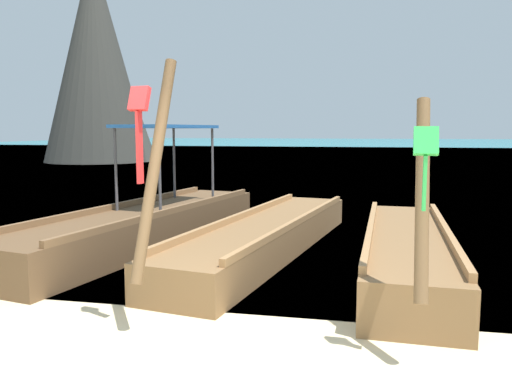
{
  "coord_description": "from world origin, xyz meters",
  "views": [
    {
      "loc": [
        1.52,
        -3.57,
        2.03
      ],
      "look_at": [
        0.0,
        3.77,
        1.12
      ],
      "focal_mm": 36.03,
      "sensor_mm": 36.0,
      "label": 1
    }
  ],
  "objects_px": {
    "longtail_boat_green_ribbon": "(407,252)",
    "karst_rock": "(98,62)",
    "longtail_boat_turquoise_ribbon": "(144,224)",
    "longtail_boat_red_ribbon": "(267,236)"
  },
  "relations": [
    {
      "from": "longtail_boat_turquoise_ribbon",
      "to": "karst_rock",
      "type": "relative_size",
      "value": 0.51
    },
    {
      "from": "longtail_boat_turquoise_ribbon",
      "to": "karst_rock",
      "type": "bearing_deg",
      "value": 119.93
    },
    {
      "from": "longtail_boat_red_ribbon",
      "to": "longtail_boat_green_ribbon",
      "type": "distance_m",
      "value": 2.33
    },
    {
      "from": "longtail_boat_turquoise_ribbon",
      "to": "longtail_boat_red_ribbon",
      "type": "distance_m",
      "value": 2.25
    },
    {
      "from": "karst_rock",
      "to": "longtail_boat_red_ribbon",
      "type": "bearing_deg",
      "value": -56.1
    },
    {
      "from": "longtail_boat_red_ribbon",
      "to": "longtail_boat_green_ribbon",
      "type": "relative_size",
      "value": 1.21
    },
    {
      "from": "longtail_boat_turquoise_ribbon",
      "to": "longtail_boat_green_ribbon",
      "type": "bearing_deg",
      "value": -12.09
    },
    {
      "from": "longtail_boat_green_ribbon",
      "to": "longtail_boat_turquoise_ribbon",
      "type": "bearing_deg",
      "value": 167.91
    },
    {
      "from": "longtail_boat_green_ribbon",
      "to": "karst_rock",
      "type": "relative_size",
      "value": 0.44
    },
    {
      "from": "longtail_boat_turquoise_ribbon",
      "to": "longtail_boat_green_ribbon",
      "type": "height_order",
      "value": "longtail_boat_turquoise_ribbon"
    }
  ]
}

